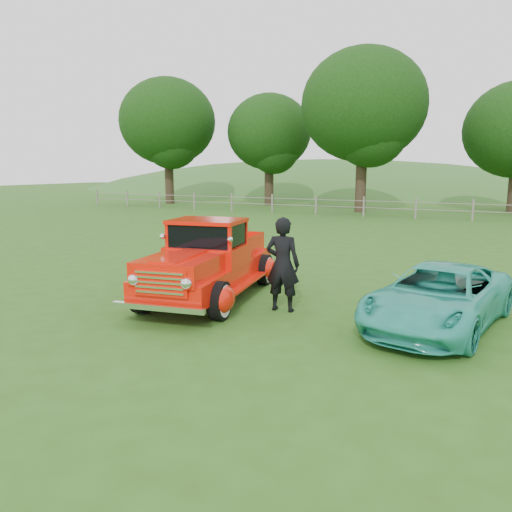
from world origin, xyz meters
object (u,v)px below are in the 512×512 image
at_px(tree_far_west, 168,122).
at_px(man, 283,264).
at_px(tree_near_west, 364,105).
at_px(red_pickup, 209,263).
at_px(tree_mid_west, 269,132).
at_px(teal_sedan, 439,297).

relative_size(tree_far_west, man, 5.16).
xyz_separation_m(tree_near_west, man, (4.53, -23.46, -5.84)).
bearing_deg(tree_far_west, red_pickup, -52.41).
relative_size(red_pickup, man, 2.70).
bearing_deg(red_pickup, tree_mid_west, 102.80).
bearing_deg(tree_mid_west, man, -64.66).
relative_size(teal_sedan, man, 2.12).
bearing_deg(tree_near_west, red_pickup, -83.50).
height_order(red_pickup, teal_sedan, red_pickup).
bearing_deg(teal_sedan, man, -163.66).
bearing_deg(man, tree_mid_west, -70.73).
relative_size(tree_far_west, teal_sedan, 2.44).
bearing_deg(tree_near_west, tree_far_west, 176.42).
distance_m(tree_far_west, man, 32.40).
height_order(tree_far_west, red_pickup, tree_far_west).
xyz_separation_m(tree_near_west, red_pickup, (2.65, -23.23, -6.00)).
relative_size(tree_mid_west, man, 4.40).
relative_size(tree_mid_west, red_pickup, 1.63).
xyz_separation_m(tree_mid_west, red_pickup, (10.65, -26.23, -4.75)).
bearing_deg(tree_far_west, teal_sedan, -45.79).
height_order(tree_mid_west, tree_near_west, tree_near_west).
height_order(tree_far_west, tree_near_west, tree_near_west).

